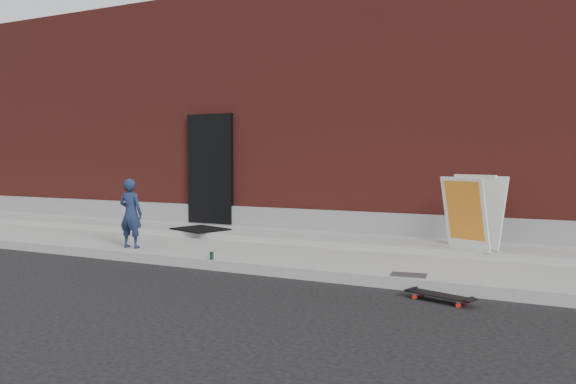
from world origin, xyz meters
The scene contains 10 objects.
ground centered at (0.00, 0.00, 0.00)m, with size 80.00×80.00×0.00m, color black.
sidewalk centered at (0.00, 1.50, 0.07)m, with size 20.00×3.00×0.15m, color gray.
apron centered at (0.00, 2.40, 0.20)m, with size 20.00×1.20×0.10m, color gray.
building centered at (0.00, 6.99, 2.50)m, with size 20.00×8.10×5.00m.
child centered at (-2.44, 0.36, 0.72)m, with size 0.42×0.27×1.14m, color #192647.
skateboard centered at (2.69, -0.36, 0.07)m, with size 0.81×0.42×0.09m.
pizza_sign centered at (2.73, 1.98, 0.82)m, with size 0.93×1.00×1.13m.
soda_can centered at (-0.66, 0.05, 0.20)m, with size 0.06×0.06×0.11m, color #177740.
doormat centered at (-2.30, 2.14, 0.26)m, with size 0.95×0.77×0.03m, color black.
utility_plate centered at (2.20, 0.20, 0.16)m, with size 0.44×0.28×0.01m, color #5A595F.
Camera 1 is at (3.87, -6.76, 1.64)m, focal length 35.00 mm.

